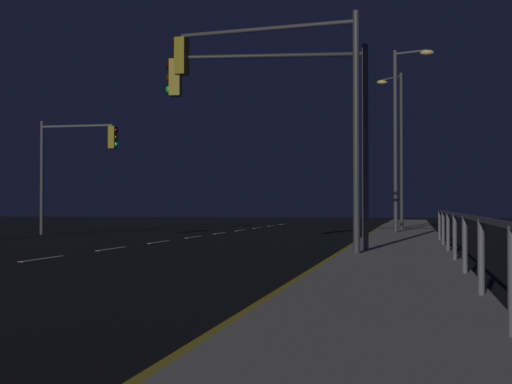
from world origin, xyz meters
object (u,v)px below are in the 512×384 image
Objects in this scene: traffic_light_far_center at (274,85)px; street_lamp_corner at (401,124)px; traffic_light_far_right at (274,103)px; street_lamp_median at (398,136)px; traffic_light_far_left at (76,154)px.

street_lamp_corner is (2.84, 13.60, 0.50)m from traffic_light_far_center.
street_lamp_median is at bearing 81.59° from traffic_light_far_right.
street_lamp_corner reaches higher than street_lamp_median.
traffic_light_far_right is 18.62m from street_lamp_median.
traffic_light_far_left is at bearing 133.94° from traffic_light_far_center.
street_lamp_corner reaches higher than traffic_light_far_right.
traffic_light_far_center is 0.75× the size of street_lamp_median.
traffic_light_far_left is 15.64m from street_lamp_median.
street_lamp_median is (2.60, 19.09, 0.48)m from traffic_light_far_center.
street_lamp_corner reaches higher than traffic_light_far_center.
traffic_light_far_right is 1.05× the size of traffic_light_far_left.
street_lamp_median is (13.52, 7.76, 1.22)m from traffic_light_far_left.
traffic_light_far_left is (-10.91, 11.32, -0.74)m from traffic_light_far_center.
traffic_light_far_right is 15.16m from traffic_light_far_left.
traffic_light_far_right is at bearing -102.91° from street_lamp_corner.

